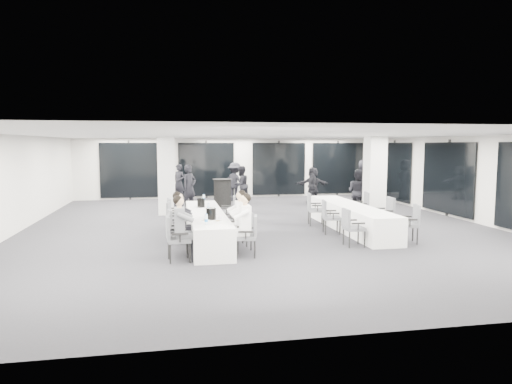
% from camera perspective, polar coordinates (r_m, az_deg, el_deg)
% --- Properties ---
extents(room, '(14.04, 16.04, 2.84)m').
position_cam_1_polar(room, '(15.08, 2.93, 1.63)').
color(room, '#26262C').
rests_on(room, ground).
extents(column_left, '(0.60, 0.60, 2.80)m').
position_cam_1_polar(column_left, '(16.75, -11.14, 2.01)').
color(column_left, silver).
rests_on(column_left, floor).
extents(column_right, '(0.60, 0.60, 2.80)m').
position_cam_1_polar(column_right, '(16.07, 14.60, 1.76)').
color(column_right, silver).
rests_on(column_right, floor).
extents(banquet_table_main, '(0.90, 5.00, 0.75)m').
position_cam_1_polar(banquet_table_main, '(12.13, -6.22, -4.28)').
color(banquet_table_main, silver).
rests_on(banquet_table_main, floor).
extents(banquet_table_side, '(0.90, 5.00, 0.75)m').
position_cam_1_polar(banquet_table_side, '(13.79, 11.76, -3.14)').
color(banquet_table_side, silver).
rests_on(banquet_table_side, floor).
extents(cocktail_table, '(0.81, 0.81, 1.12)m').
position_cam_1_polar(cocktail_table, '(18.69, -4.21, -0.05)').
color(cocktail_table, black).
rests_on(cocktail_table, floor).
extents(chair_main_left_near, '(0.54, 0.59, 0.99)m').
position_cam_1_polar(chair_main_left_near, '(10.05, -10.11, -5.40)').
color(chair_main_left_near, '#54565C').
rests_on(chair_main_left_near, floor).
extents(chair_main_left_second, '(0.47, 0.52, 0.91)m').
position_cam_1_polar(chair_main_left_second, '(10.87, -10.11, -4.77)').
color(chair_main_left_second, '#54565C').
rests_on(chair_main_left_second, floor).
extents(chair_main_left_mid, '(0.52, 0.55, 0.87)m').
position_cam_1_polar(chair_main_left_mid, '(11.87, -10.13, -3.98)').
color(chair_main_left_mid, '#54565C').
rests_on(chair_main_left_mid, floor).
extents(chair_main_left_fourth, '(0.56, 0.60, 0.98)m').
position_cam_1_polar(chair_main_left_fourth, '(12.60, -10.21, -3.12)').
color(chair_main_left_fourth, '#54565C').
rests_on(chair_main_left_fourth, floor).
extents(chair_main_left_far, '(0.54, 0.58, 0.95)m').
position_cam_1_polar(chair_main_left_far, '(13.69, -10.23, -2.47)').
color(chair_main_left_far, '#54565C').
rests_on(chair_main_left_far, floor).
extents(chair_main_right_near, '(0.55, 0.58, 0.93)m').
position_cam_1_polar(chair_main_right_near, '(10.33, -0.80, -5.17)').
color(chair_main_right_near, '#54565C').
rests_on(chair_main_right_near, floor).
extents(chair_main_right_second, '(0.50, 0.55, 0.91)m').
position_cam_1_polar(chair_main_right_second, '(11.06, -1.46, -4.51)').
color(chair_main_right_second, '#54565C').
rests_on(chair_main_right_second, floor).
extents(chair_main_right_mid, '(0.53, 0.55, 0.87)m').
position_cam_1_polar(chair_main_right_mid, '(11.88, -2.13, -3.87)').
color(chair_main_right_mid, '#54565C').
rests_on(chair_main_right_mid, floor).
extents(chair_main_right_fourth, '(0.46, 0.50, 0.86)m').
position_cam_1_polar(chair_main_right_fourth, '(12.71, -2.69, -3.27)').
color(chair_main_right_fourth, '#54565C').
rests_on(chair_main_right_fourth, floor).
extents(chair_main_right_far, '(0.56, 0.60, 0.98)m').
position_cam_1_polar(chair_main_right_far, '(13.82, -3.30, -2.23)').
color(chair_main_right_far, '#54565C').
rests_on(chair_main_right_far, floor).
extents(chair_side_left_near, '(0.48, 0.54, 0.94)m').
position_cam_1_polar(chair_side_left_near, '(11.58, 11.80, -4.05)').
color(chair_side_left_near, '#54565C').
rests_on(chair_side_left_near, floor).
extents(chair_side_left_mid, '(0.55, 0.59, 0.95)m').
position_cam_1_polar(chair_side_left_mid, '(13.08, 9.08, -2.82)').
color(chair_side_left_mid, '#54565C').
rests_on(chair_side_left_mid, floor).
extents(chair_side_left_far, '(0.59, 0.63, 1.01)m').
position_cam_1_polar(chair_side_left_far, '(14.38, 7.21, -1.88)').
color(chair_side_left_far, '#54565C').
rests_on(chair_side_left_far, floor).
extents(chair_side_right_near, '(0.61, 0.63, 0.99)m').
position_cam_1_polar(chair_side_right_near, '(12.39, 18.77, -3.46)').
color(chair_side_right_near, '#54565C').
rests_on(chair_side_right_near, floor).
extents(chair_side_right_mid, '(0.54, 0.59, 1.02)m').
position_cam_1_polar(chair_side_right_mid, '(13.62, 15.90, -2.48)').
color(chair_side_right_mid, '#54565C').
rests_on(chair_side_right_mid, floor).
extents(chair_side_right_far, '(0.59, 0.62, 1.00)m').
position_cam_1_polar(chair_side_right_far, '(15.10, 13.10, -1.63)').
color(chair_side_right_far, '#54565C').
rests_on(chair_side_right_far, floor).
extents(seated_guest_a, '(0.50, 0.38, 1.44)m').
position_cam_1_polar(seated_guest_a, '(10.01, -9.17, -3.97)').
color(seated_guest_a, slate).
rests_on(seated_guest_a, floor).
extents(seated_guest_b, '(0.50, 0.38, 1.44)m').
position_cam_1_polar(seated_guest_b, '(10.82, -9.28, -3.23)').
color(seated_guest_b, black).
rests_on(seated_guest_b, floor).
extents(seated_guest_c, '(0.50, 0.38, 1.44)m').
position_cam_1_polar(seated_guest_c, '(10.27, -1.71, -3.65)').
color(seated_guest_c, white).
rests_on(seated_guest_c, floor).
extents(seated_guest_d, '(0.50, 0.38, 1.44)m').
position_cam_1_polar(seated_guest_d, '(10.97, -2.29, -3.02)').
color(seated_guest_d, white).
rests_on(seated_guest_d, floor).
extents(standing_guest_a, '(0.93, 0.91, 1.98)m').
position_cam_1_polar(standing_guest_a, '(17.79, -8.35, 0.96)').
color(standing_guest_a, black).
rests_on(standing_guest_a, floor).
extents(standing_guest_b, '(1.03, 0.94, 1.82)m').
position_cam_1_polar(standing_guest_b, '(19.50, -1.88, 1.23)').
color(standing_guest_b, black).
rests_on(standing_guest_b, floor).
extents(standing_guest_c, '(1.35, 1.35, 1.95)m').
position_cam_1_polar(standing_guest_c, '(20.35, -2.65, 1.60)').
color(standing_guest_c, black).
rests_on(standing_guest_c, floor).
extents(standing_guest_d, '(1.09, 1.19, 1.78)m').
position_cam_1_polar(standing_guest_d, '(19.37, 7.01, 1.08)').
color(standing_guest_d, black).
rests_on(standing_guest_d, floor).
extents(standing_guest_e, '(0.72, 1.07, 2.09)m').
position_cam_1_polar(standing_guest_e, '(21.08, 13.29, 1.79)').
color(standing_guest_e, black).
rests_on(standing_guest_e, floor).
extents(standing_guest_f, '(1.64, 0.72, 1.74)m').
position_cam_1_polar(standing_guest_f, '(19.90, 7.14, 1.16)').
color(standing_guest_f, black).
rests_on(standing_guest_f, floor).
extents(standing_guest_g, '(0.88, 0.86, 1.88)m').
position_cam_1_polar(standing_guest_g, '(20.51, -9.61, 1.46)').
color(standing_guest_g, black).
rests_on(standing_guest_g, floor).
extents(standing_guest_h, '(0.94, 1.05, 1.85)m').
position_cam_1_polar(standing_guest_h, '(16.95, 12.61, 0.41)').
color(standing_guest_h, black).
rests_on(standing_guest_h, floor).
extents(ice_bucket_near, '(0.24, 0.24, 0.27)m').
position_cam_1_polar(ice_bucket_near, '(10.91, -5.64, -2.72)').
color(ice_bucket_near, black).
rests_on(ice_bucket_near, banquet_table_main).
extents(ice_bucket_far, '(0.22, 0.22, 0.25)m').
position_cam_1_polar(ice_bucket_far, '(13.04, -6.89, -1.36)').
color(ice_bucket_far, black).
rests_on(ice_bucket_far, banquet_table_main).
extents(water_bottle_a, '(0.07, 0.07, 0.23)m').
position_cam_1_polar(water_bottle_a, '(10.22, -6.25, -3.44)').
color(water_bottle_a, silver).
rests_on(water_bottle_a, banquet_table_main).
extents(water_bottle_b, '(0.06, 0.06, 0.20)m').
position_cam_1_polar(water_bottle_b, '(12.27, -5.97, -1.91)').
color(water_bottle_b, silver).
rests_on(water_bottle_b, banquet_table_main).
extents(water_bottle_c, '(0.07, 0.07, 0.23)m').
position_cam_1_polar(water_bottle_c, '(14.23, -6.54, -0.78)').
color(water_bottle_c, silver).
rests_on(water_bottle_c, banquet_table_main).
extents(plate_a, '(0.19, 0.19, 0.03)m').
position_cam_1_polar(plate_a, '(10.77, -6.36, -3.51)').
color(plate_a, white).
rests_on(plate_a, banquet_table_main).
extents(plate_b, '(0.18, 0.18, 0.03)m').
position_cam_1_polar(plate_b, '(10.62, -4.79, -3.62)').
color(plate_b, white).
rests_on(plate_b, banquet_table_main).
extents(plate_c, '(0.22, 0.22, 0.03)m').
position_cam_1_polar(plate_c, '(11.59, -5.43, -2.82)').
color(plate_c, white).
rests_on(plate_c, banquet_table_main).
extents(wine_glass, '(0.08, 0.08, 0.21)m').
position_cam_1_polar(wine_glass, '(10.01, -4.55, -3.35)').
color(wine_glass, silver).
rests_on(wine_glass, banquet_table_main).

